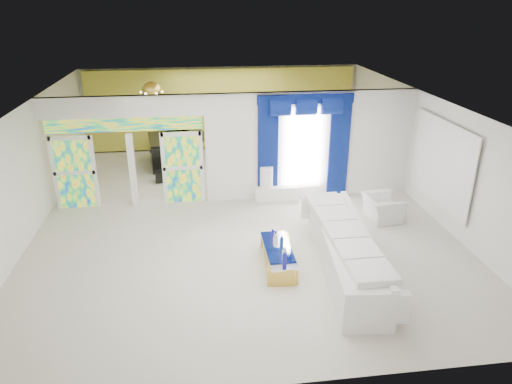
{
  "coord_description": "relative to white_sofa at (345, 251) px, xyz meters",
  "views": [
    {
      "loc": [
        -1.02,
        -11.19,
        5.31
      ],
      "look_at": [
        0.3,
        -1.2,
        1.1
      ],
      "focal_mm": 32.84,
      "sensor_mm": 36.0,
      "label": 1
    }
  ],
  "objects": [
    {
      "name": "armchair",
      "position": [
        1.69,
        2.19,
        -0.1
      ],
      "size": [
        0.89,
        1.01,
        0.62
      ],
      "primitive_type": "imported",
      "rotation": [
        0.0,
        0.0,
        1.64
      ],
      "color": "silver",
      "rests_on": "ground"
    },
    {
      "name": "dividing_wall",
      "position": [
        0.22,
        3.97,
        1.09
      ],
      "size": [
        5.7,
        0.18,
        3.0
      ],
      "primitive_type": "cube",
      "color": "white",
      "rests_on": "ground"
    },
    {
      "name": "chandelier",
      "position": [
        -4.23,
        6.37,
        2.24
      ],
      "size": [
        0.6,
        0.6,
        0.6
      ],
      "primitive_type": "sphere",
      "color": "gold",
      "rests_on": "ceiling"
    },
    {
      "name": "window_pane",
      "position": [
        -0.03,
        3.87,
        1.04
      ],
      "size": [
        1.0,
        0.02,
        2.3
      ],
      "primitive_type": "cube",
      "color": "white",
      "rests_on": "dividing_wall"
    },
    {
      "name": "piano_bench",
      "position": [
        -3.82,
        5.66,
        -0.25
      ],
      "size": [
        0.96,
        0.48,
        0.31
      ],
      "primitive_type": "cube",
      "rotation": [
        0.0,
        0.0,
        0.13
      ],
      "color": "black",
      "rests_on": "ground"
    },
    {
      "name": "dividing_header",
      "position": [
        -4.78,
        3.97,
        2.32
      ],
      "size": [
        4.3,
        0.18,
        0.55
      ],
      "primitive_type": "cube",
      "color": "white",
      "rests_on": "dividing_wall"
    },
    {
      "name": "table_lamp",
      "position": [
        -1.08,
        3.76,
        0.29
      ],
      "size": [
        0.36,
        0.36,
        0.58
      ],
      "primitive_type": "cylinder",
      "color": "silver",
      "rests_on": "console_table"
    },
    {
      "name": "stained_panel_right",
      "position": [
        -3.36,
        3.97,
        0.59
      ],
      "size": [
        0.95,
        0.04,
        2.0
      ],
      "primitive_type": "cube",
      "color": "#994C3F",
      "rests_on": "ground"
    },
    {
      "name": "stained_panel_left",
      "position": [
        -6.21,
        3.97,
        0.59
      ],
      "size": [
        0.95,
        0.04,
        2.0
      ],
      "primitive_type": "cube",
      "color": "#994C3F",
      "rests_on": "ground"
    },
    {
      "name": "decanters",
      "position": [
        -1.32,
        0.26,
        0.06
      ],
      "size": [
        0.21,
        1.14,
        0.29
      ],
      "color": "#17148F",
      "rests_on": "coffee_table"
    },
    {
      "name": "grand_piano",
      "position": [
        -3.82,
        7.26,
        0.06
      ],
      "size": [
        1.65,
        2.03,
        0.94
      ],
      "primitive_type": "cube",
      "rotation": [
        0.0,
        0.0,
        0.13
      ],
      "color": "black",
      "rests_on": "ground"
    },
    {
      "name": "coffee_table",
      "position": [
        -1.35,
        0.3,
        -0.22
      ],
      "size": [
        0.71,
        1.7,
        0.37
      ],
      "primitive_type": "cube",
      "rotation": [
        0.0,
        0.0,
        -0.1
      ],
      "color": "gold",
      "rests_on": "ground"
    },
    {
      "name": "wall_mirror",
      "position": [
        3.01,
        1.97,
        1.14
      ],
      "size": [
        0.04,
        2.7,
        1.9
      ],
      "primitive_type": "cube",
      "color": "white",
      "rests_on": "ground"
    },
    {
      "name": "console_table",
      "position": [
        -0.78,
        3.76,
        -0.2
      ],
      "size": [
        1.24,
        0.45,
        0.41
      ],
      "primitive_type": "cube",
      "rotation": [
        0.0,
        0.0,
        -0.05
      ],
      "color": "white",
      "rests_on": "ground"
    },
    {
      "name": "blue_drape_right",
      "position": [
        0.97,
        3.84,
        0.99
      ],
      "size": [
        0.55,
        0.1,
        2.8
      ],
      "primitive_type": "cube",
      "color": "#070344",
      "rests_on": "ground"
    },
    {
      "name": "stained_transom",
      "position": [
        -4.78,
        3.97,
        1.84
      ],
      "size": [
        4.0,
        0.05,
        0.35
      ],
      "primitive_type": "cube",
      "color": "#994C3F",
      "rests_on": "dividing_header"
    },
    {
      "name": "blue_pelmet",
      "position": [
        -0.03,
        3.84,
        2.41
      ],
      "size": [
        2.6,
        0.12,
        0.25
      ],
      "primitive_type": "cube",
      "color": "#070344",
      "rests_on": "dividing_wall"
    },
    {
      "name": "gold_curtains",
      "position": [
        -1.93,
        8.87,
        1.09
      ],
      "size": [
        9.7,
        0.12,
        2.9
      ],
      "primitive_type": "cube",
      "color": "#AD9F29",
      "rests_on": "ground"
    },
    {
      "name": "blue_drape_left",
      "position": [
        -1.03,
        3.84,
        0.99
      ],
      "size": [
        0.55,
        0.1,
        2.8
      ],
      "primitive_type": "cube",
      "color": "#070344",
      "rests_on": "ground"
    },
    {
      "name": "floor",
      "position": [
        -1.93,
        2.97,
        -0.41
      ],
      "size": [
        12.0,
        12.0,
        0.0
      ],
      "primitive_type": "plane",
      "color": "#B7AF9E",
      "rests_on": "ground"
    },
    {
      "name": "tv_console",
      "position": [
        -6.51,
        5.97,
        0.03
      ],
      "size": [
        0.65,
        0.61,
        0.87
      ],
      "primitive_type": "cube",
      "rotation": [
        0.0,
        0.0,
        0.11
      ],
      "color": "#A88154",
      "rests_on": "ground"
    },
    {
      "name": "white_sofa",
      "position": [
        0.0,
        0.0,
        0.0
      ],
      "size": [
        1.34,
        4.34,
        0.81
      ],
      "primitive_type": "cube",
      "rotation": [
        0.0,
        0.0,
        -0.1
      ],
      "color": "silver",
      "rests_on": "ground"
    }
  ]
}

